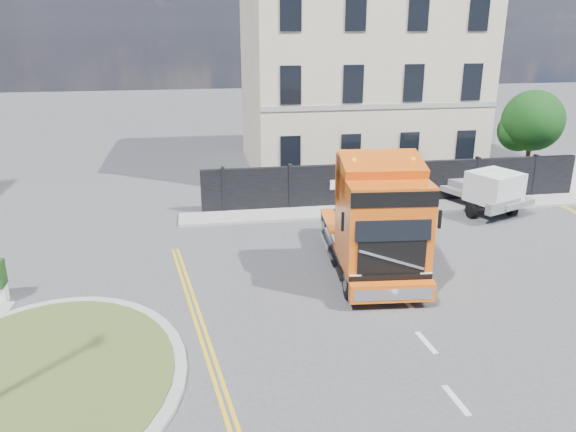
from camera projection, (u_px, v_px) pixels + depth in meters
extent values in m
plane|color=#424244|center=(307.00, 302.00, 17.11)|extent=(120.00, 120.00, 0.00)
cylinder|color=#979792|center=(41.00, 381.00, 13.20)|extent=(6.80, 6.80, 0.12)
cylinder|color=#3C4A1D|center=(41.00, 378.00, 13.18)|extent=(6.20, 6.20, 0.05)
cube|color=black|center=(396.00, 183.00, 26.12)|extent=(18.00, 0.25, 2.00)
cube|color=silver|center=(562.00, 175.00, 27.45)|extent=(2.60, 0.12, 2.00)
cube|color=beige|center=(355.00, 71.00, 31.65)|extent=(12.00, 10.00, 11.00)
cylinder|color=#382619|center=(528.00, 158.00, 30.18)|extent=(0.24, 0.24, 2.40)
sphere|color=black|center=(533.00, 121.00, 29.53)|extent=(3.20, 3.20, 3.20)
sphere|color=black|center=(518.00, 131.00, 30.02)|extent=(2.20, 2.20, 2.20)
cube|color=#979792|center=(401.00, 208.00, 25.59)|extent=(20.00, 1.60, 0.12)
cube|color=black|center=(368.00, 243.00, 19.65)|extent=(3.06, 6.61, 0.46)
cube|color=#DC570F|center=(382.00, 221.00, 17.51)|extent=(2.77, 2.86, 2.85)
cube|color=#DC570F|center=(376.00, 176.00, 18.14)|extent=(2.62, 1.14, 1.42)
cube|color=black|center=(394.00, 223.00, 16.15)|extent=(2.24, 0.26, 1.07)
cube|color=#DC570F|center=(392.00, 292.00, 16.50)|extent=(2.57, 0.58, 0.56)
cylinder|color=black|center=(350.00, 282.00, 17.20)|extent=(0.42, 1.08, 1.06)
cylinder|color=gray|center=(350.00, 282.00, 17.20)|extent=(0.42, 0.61, 0.58)
cylinder|color=black|center=(420.00, 280.00, 17.36)|extent=(0.42, 1.08, 1.06)
cylinder|color=gray|center=(420.00, 280.00, 17.36)|extent=(0.42, 0.61, 0.58)
cylinder|color=black|center=(332.00, 239.00, 20.61)|extent=(0.42, 1.08, 1.06)
cylinder|color=gray|center=(332.00, 239.00, 20.61)|extent=(0.42, 0.61, 0.58)
cylinder|color=black|center=(391.00, 238.00, 20.77)|extent=(0.42, 1.08, 1.06)
cylinder|color=gray|center=(391.00, 238.00, 20.77)|extent=(0.42, 0.61, 0.58)
cylinder|color=black|center=(328.00, 228.00, 21.76)|extent=(0.42, 1.08, 1.06)
cylinder|color=gray|center=(328.00, 228.00, 21.76)|extent=(0.42, 0.61, 0.58)
cylinder|color=black|center=(383.00, 226.00, 21.92)|extent=(0.42, 1.08, 1.06)
cylinder|color=gray|center=(383.00, 226.00, 21.92)|extent=(0.42, 0.61, 0.58)
cube|color=slate|center=(476.00, 192.00, 25.84)|extent=(3.59, 5.15, 0.25)
cube|color=silver|center=(494.00, 187.00, 24.23)|extent=(2.44, 2.39, 1.30)
cylinder|color=black|center=(471.00, 210.00, 24.41)|extent=(0.25, 0.70, 0.70)
cylinder|color=black|center=(512.00, 208.00, 24.70)|extent=(0.25, 0.70, 0.70)
cylinder|color=black|center=(442.00, 191.00, 27.20)|extent=(0.25, 0.70, 0.70)
cylinder|color=black|center=(479.00, 189.00, 27.50)|extent=(0.25, 0.70, 0.70)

